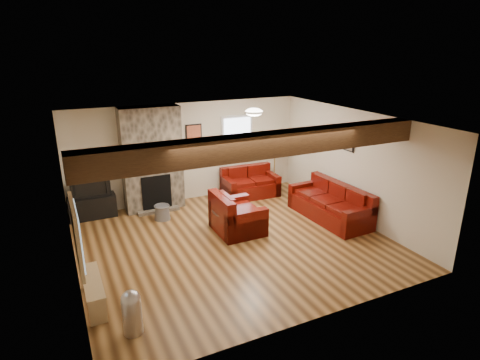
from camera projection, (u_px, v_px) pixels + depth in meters
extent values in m
plane|color=#502F15|center=(234.00, 241.00, 8.23)|extent=(8.00, 8.00, 0.00)
plane|color=white|center=(233.00, 121.00, 7.43)|extent=(8.00, 8.00, 0.00)
plane|color=beige|center=(188.00, 152.00, 10.18)|extent=(8.00, 0.00, 8.00)
plane|color=beige|center=(317.00, 243.00, 5.48)|extent=(8.00, 0.00, 8.00)
plane|color=beige|center=(68.00, 210.00, 6.60)|extent=(0.00, 7.50, 7.50)
plane|color=beige|center=(354.00, 165.00, 9.06)|extent=(0.00, 7.50, 7.50)
cube|color=black|center=(266.00, 145.00, 6.43)|extent=(6.00, 0.36, 0.38)
cube|color=#36322A|center=(152.00, 159.00, 9.56)|extent=(1.40, 0.50, 2.50)
cube|color=black|center=(157.00, 194.00, 9.60)|extent=(0.70, 0.06, 0.90)
cube|color=#36322A|center=(158.00, 210.00, 9.69)|extent=(1.00, 0.25, 0.08)
cylinder|color=#452D16|center=(234.00, 228.00, 8.78)|extent=(0.65, 0.65, 0.04)
cylinder|color=#452D16|center=(234.00, 220.00, 8.72)|extent=(0.35, 0.35, 0.43)
cylinder|color=silver|center=(234.00, 209.00, 8.64)|extent=(0.97, 0.97, 0.02)
cube|color=maroon|center=(234.00, 208.00, 8.63)|extent=(0.27, 0.19, 0.03)
cube|color=black|center=(93.00, 207.00, 9.31)|extent=(1.04, 0.42, 0.52)
imported|color=black|center=(90.00, 186.00, 9.14)|extent=(0.87, 0.11, 0.50)
cylinder|color=tan|center=(274.00, 192.00, 10.96)|extent=(0.27, 0.27, 0.03)
cylinder|color=tan|center=(274.00, 169.00, 10.75)|extent=(0.03, 0.03, 1.33)
cone|color=#FFF2C1|center=(275.00, 144.00, 10.53)|extent=(0.38, 0.38, 0.27)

